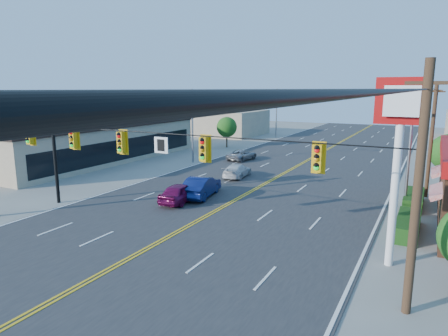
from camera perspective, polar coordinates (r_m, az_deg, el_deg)
The scene contains 20 objects.
ground at distance 20.86m, azimuth -11.20°, elevation -11.55°, with size 160.00×160.00×0.00m, color gray.
road at distance 37.78m, azimuth 8.15°, elevation -1.04°, with size 20.00×120.00×0.06m, color #2D2D30.
signal_span at distance 19.59m, azimuth -12.02°, elevation 1.83°, with size 24.32×0.34×9.00m.
kfc_pylon at distance 18.97m, azimuth 23.78°, elevation 4.35°, with size 2.20×0.36×8.50m.
strip_mall at distance 47.82m, azimuth -18.37°, elevation 3.79°, with size 10.40×26.40×4.40m.
pizza_hut_sign at distance 30.09m, azimuth -23.26°, elevation 4.96°, with size 1.90×0.30×6.85m.
streetlight_se at distance 29.07m, azimuth 24.66°, elevation 3.33°, with size 2.55×0.25×8.00m.
streetlight_ne at distance 52.96m, azimuth 26.28°, elevation 6.34°, with size 2.55×0.25×8.00m.
streetlight_sw at distance 43.60m, azimuth -4.32°, elevation 6.65°, with size 2.55×0.25×8.00m.
streetlight_nw at distance 67.02m, azimuth 7.68°, elevation 8.19°, with size 2.55×0.25×8.00m.
utility_pole_near at distance 33.04m, azimuth 27.47°, elevation 3.38°, with size 0.28×0.28×8.40m, color #47301E.
utility_pole_mid at distance 50.96m, azimuth 27.75°, elevation 5.70°, with size 0.28×0.28×8.40m, color #47301E.
utility_pole_far at distance 68.92m, azimuth 27.88°, elevation 6.82°, with size 0.28×0.28×8.40m, color #47301E.
tree_kfc_rear at distance 37.19m, azimuth 29.38°, elevation 1.97°, with size 2.94×2.94×4.41m.
tree_west at distance 55.23m, azimuth 0.40°, elevation 5.86°, with size 2.80×2.80×4.20m.
bld_west_far at distance 70.88m, azimuth 0.59°, elevation 6.50°, with size 11.00×12.00×4.20m, color tan.
car_magenta at distance 28.61m, azimuth -6.24°, elevation -3.62°, with size 1.64×4.07×1.39m, color #670B3E.
car_blue at distance 29.93m, azimuth -3.25°, elevation -2.74°, with size 1.63×4.68×1.54m, color #0D184E.
car_white at distance 36.45m, azimuth 1.86°, elevation -0.46°, with size 1.69×4.15×1.20m, color silver.
car_silver at distance 45.21m, azimuth 2.59°, elevation 1.81°, with size 1.93×4.19×1.16m, color gray.
Camera 1 is at (12.30, -14.82, 8.02)m, focal length 32.00 mm.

